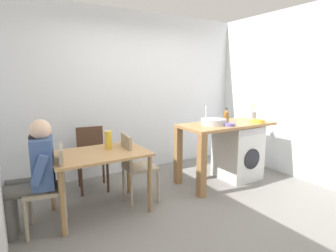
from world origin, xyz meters
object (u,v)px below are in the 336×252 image
Objects in this scene: dining_table at (100,160)px; chair_opposite at (135,163)px; utensil_crock at (253,115)px; bottle_tall_green at (226,116)px; colander at (258,121)px; vase at (108,140)px; seated_person at (34,171)px; chair_person_seat at (53,183)px; washing_machine at (238,152)px; mixing_bowl at (229,124)px; chair_spare_by_wall at (91,154)px.

chair_opposite reaches higher than dining_table.
utensil_crock reaches higher than chair_opposite.
colander is at bearing -34.68° from bottle_tall_green.
bottle_tall_green reaches higher than dining_table.
vase is at bearing 178.27° from utensil_crock.
seated_person reaches higher than chair_opposite.
colander is 2.32m from vase.
chair_person_seat is 1.05× the size of washing_machine.
mixing_bowl is (-0.18, -0.26, -0.08)m from bottle_tall_green.
dining_table is 0.28m from vase.
utensil_crock is at bearing -77.27° from chair_person_seat.
colander is (0.19, -0.22, 0.52)m from washing_machine.
seated_person is 2.77m from bottle_tall_green.
bottle_tall_green is 0.50m from colander.
chair_opposite is 1.64m from bottle_tall_green.
colander is at bearing -82.30° from chair_person_seat.
vase reaches higher than washing_machine.
vase is at bearing 33.69° from dining_table.
chair_person_seat is 3.02m from colander.
chair_opposite is at bearing 179.16° from bottle_tall_green.
chair_opposite is 3.97× the size of bottle_tall_green.
chair_person_seat is at bearing -168.30° from dining_table.
bottle_tall_green is at bearing 145.32° from colander.
chair_person_seat is 1.00× the size of chair_opposite.
seated_person reaches higher than bottle_tall_green.
chair_opposite is at bearing -72.87° from seated_person.
dining_table is 2.64m from utensil_crock.
mixing_bowl reaches higher than chair_person_seat.
seated_person reaches higher than chair_person_seat.
chair_person_seat reaches higher than washing_machine.
bottle_tall_green is at bearing 163.95° from washing_machine.
dining_table is 1.22× the size of chair_spare_by_wall.
vase is (0.15, 0.10, 0.21)m from dining_table.
washing_machine is (2.96, 0.06, -0.24)m from seated_person.
bottle_tall_green is (-0.22, 0.06, 0.59)m from washing_machine.
dining_table is at bearing 174.28° from colander.
bottle_tall_green is at bearing -1.95° from vase.
chair_opposite is 2.20m from utensil_crock.
seated_person is at bearing -178.10° from utensil_crock.
colander is at bearing -1.95° from mixing_bowl.
chair_spare_by_wall is 5.26× the size of mixing_bowl.
mixing_bowl is 0.81m from utensil_crock.
dining_table is 2.26m from washing_machine.
washing_machine is at bearing 167.66° from chair_spare_by_wall.
vase is at bearing 101.50° from chair_spare_by_wall.
seated_person is (-0.16, 0.03, 0.16)m from chair_person_seat.
chair_spare_by_wall is 4.50× the size of colander.
colander is at bearing 87.79° from chair_opposite.
chair_spare_by_wall is 1.05× the size of washing_machine.
dining_table is 0.57m from chair_person_seat.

